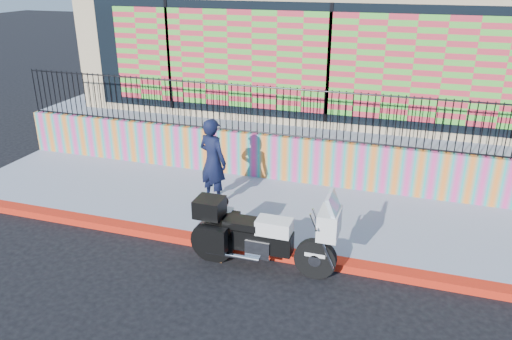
% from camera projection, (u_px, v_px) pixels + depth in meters
% --- Properties ---
extents(ground, '(90.00, 90.00, 0.00)m').
position_uv_depth(ground, '(280.00, 257.00, 9.25)').
color(ground, black).
rests_on(ground, ground).
extents(red_curb, '(16.00, 0.30, 0.15)m').
position_uv_depth(red_curb, '(281.00, 254.00, 9.22)').
color(red_curb, red).
rests_on(red_curb, ground).
extents(sidewalk, '(16.00, 3.00, 0.15)m').
position_uv_depth(sidewalk, '(301.00, 215.00, 10.68)').
color(sidewalk, '#868FA1').
rests_on(sidewalk, ground).
extents(mural_wall, '(16.00, 0.20, 1.10)m').
position_uv_depth(mural_wall, '(317.00, 162.00, 11.85)').
color(mural_wall, '#DE3A88').
rests_on(mural_wall, sidewalk).
extents(metal_fence, '(15.80, 0.04, 1.20)m').
position_uv_depth(metal_fence, '(319.00, 115.00, 11.41)').
color(metal_fence, black).
rests_on(metal_fence, mural_wall).
extents(elevated_platform, '(16.00, 10.00, 1.25)m').
position_uv_depth(elevated_platform, '(348.00, 110.00, 16.37)').
color(elevated_platform, '#868FA1').
rests_on(elevated_platform, ground).
extents(storefront_building, '(14.00, 8.06, 4.00)m').
position_uv_depth(storefront_building, '(353.00, 29.00, 15.18)').
color(storefront_building, tan).
rests_on(storefront_building, elevated_platform).
extents(police_motorcycle, '(2.61, 0.86, 1.63)m').
position_uv_depth(police_motorcycle, '(260.00, 234.00, 8.70)').
color(police_motorcycle, black).
rests_on(police_motorcycle, ground).
extents(police_officer, '(0.81, 0.67, 1.91)m').
position_uv_depth(police_officer, '(213.00, 161.00, 10.77)').
color(police_officer, black).
rests_on(police_officer, sidewalk).
extents(seated_man, '(0.54, 0.71, 1.06)m').
position_uv_depth(seated_man, '(221.00, 230.00, 9.28)').
color(seated_man, navy).
rests_on(seated_man, ground).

